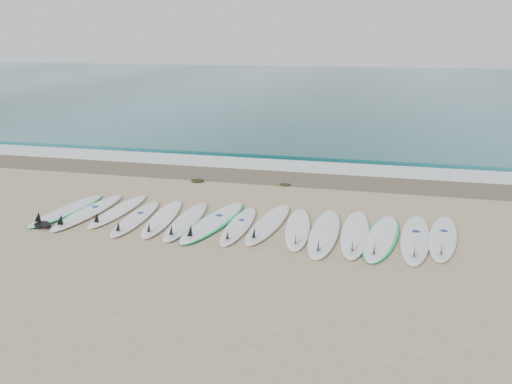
% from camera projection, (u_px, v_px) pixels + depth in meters
% --- Properties ---
extents(ground, '(120.00, 120.00, 0.00)m').
position_uv_depth(ground, '(241.00, 225.00, 11.26)').
color(ground, tan).
extents(ocean, '(120.00, 55.00, 0.03)m').
position_uv_depth(ocean, '(339.00, 87.00, 41.47)').
color(ocean, '#1B5B5F').
rests_on(ocean, ground).
extents(wet_sand_band, '(120.00, 1.80, 0.01)m').
position_uv_depth(wet_sand_band, '(275.00, 177.00, 15.07)').
color(wet_sand_band, brown).
rests_on(wet_sand_band, ground).
extents(foam_band, '(120.00, 1.40, 0.04)m').
position_uv_depth(foam_band, '(283.00, 165.00, 16.37)').
color(foam_band, silver).
rests_on(foam_band, ground).
extents(wave_crest, '(120.00, 1.00, 0.10)m').
position_uv_depth(wave_crest, '(291.00, 154.00, 17.75)').
color(wave_crest, '#1B5B5F').
rests_on(wave_crest, ground).
extents(surfboard_0, '(0.94, 2.63, 0.33)m').
position_uv_depth(surfboard_0, '(66.00, 210.00, 12.07)').
color(surfboard_0, silver).
rests_on(surfboard_0, ground).
extents(surfboard_1, '(0.78, 2.76, 0.35)m').
position_uv_depth(surfboard_1, '(87.00, 212.00, 11.90)').
color(surfboard_1, white).
rests_on(surfboard_1, ground).
extents(surfboard_2, '(0.67, 2.53, 0.32)m').
position_uv_depth(surfboard_2, '(117.00, 211.00, 12.00)').
color(surfboard_2, white).
rests_on(surfboard_2, ground).
extents(surfboard_3, '(0.59, 2.49, 0.32)m').
position_uv_depth(surfboard_3, '(135.00, 218.00, 11.52)').
color(surfboard_3, white).
rests_on(surfboard_3, ground).
extents(surfboard_4, '(0.78, 2.61, 0.33)m').
position_uv_depth(surfboard_4, '(162.00, 219.00, 11.51)').
color(surfboard_4, white).
rests_on(surfboard_4, ground).
extents(surfboard_5, '(0.60, 2.61, 0.33)m').
position_uv_depth(surfboard_5, '(185.00, 221.00, 11.34)').
color(surfboard_5, silver).
rests_on(surfboard_5, ground).
extents(surfboard_6, '(1.17, 2.98, 0.37)m').
position_uv_depth(surfboard_6, '(213.00, 222.00, 11.32)').
color(surfboard_6, white).
rests_on(surfboard_6, ground).
extents(surfboard_7, '(0.53, 2.44, 0.31)m').
position_uv_depth(surfboard_7, '(238.00, 226.00, 11.08)').
color(surfboard_7, white).
rests_on(surfboard_7, ground).
extents(surfboard_8, '(0.87, 2.77, 0.35)m').
position_uv_depth(surfboard_8, '(268.00, 224.00, 11.19)').
color(surfboard_8, silver).
rests_on(surfboard_8, ground).
extents(surfboard_9, '(0.77, 2.62, 0.33)m').
position_uv_depth(surfboard_9, '(298.00, 229.00, 10.91)').
color(surfboard_9, white).
rests_on(surfboard_9, ground).
extents(surfboard_10, '(0.67, 2.92, 0.37)m').
position_uv_depth(surfboard_10, '(324.00, 233.00, 10.65)').
color(surfboard_10, white).
rests_on(surfboard_10, ground).
extents(surfboard_11, '(0.64, 2.83, 0.36)m').
position_uv_depth(surfboard_11, '(355.00, 234.00, 10.62)').
color(surfboard_11, white).
rests_on(surfboard_11, ground).
extents(surfboard_12, '(1.08, 2.83, 0.35)m').
position_uv_depth(surfboard_12, '(381.00, 238.00, 10.45)').
color(surfboard_12, white).
rests_on(surfboard_12, ground).
extents(surfboard_13, '(0.87, 2.89, 0.36)m').
position_uv_depth(surfboard_13, '(415.00, 239.00, 10.34)').
color(surfboard_13, white).
rests_on(surfboard_13, ground).
extents(surfboard_14, '(0.99, 2.76, 0.35)m').
position_uv_depth(surfboard_14, '(443.00, 238.00, 10.41)').
color(surfboard_14, white).
rests_on(surfboard_14, ground).
extents(seaweed_near, '(0.40, 0.31, 0.08)m').
position_uv_depth(seaweed_near, '(197.00, 180.00, 14.60)').
color(seaweed_near, black).
rests_on(seaweed_near, ground).
extents(seaweed_far, '(0.32, 0.25, 0.06)m').
position_uv_depth(seaweed_far, '(285.00, 185.00, 14.22)').
color(seaweed_far, black).
rests_on(seaweed_far, ground).
extents(leash_coil, '(0.46, 0.36, 0.11)m').
position_uv_depth(leash_coil, '(43.00, 225.00, 11.13)').
color(leash_coil, black).
rests_on(leash_coil, ground).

